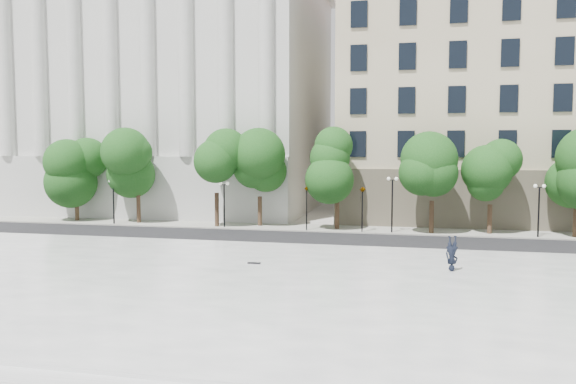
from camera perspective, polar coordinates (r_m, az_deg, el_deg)
name	(u,v)px	position (r m, az deg, el deg)	size (l,w,h in m)	color
ground	(206,308)	(24.54, -8.36, -11.57)	(160.00, 160.00, 0.00)	#A7A59E
plaza	(228,286)	(27.21, -6.11, -9.45)	(44.00, 22.00, 0.45)	white
street	(293,240)	(41.47, 0.47, -4.88)	(60.00, 8.00, 0.02)	black
far_sidewalk	(307,228)	(47.28, 1.97, -3.66)	(60.00, 4.00, 0.12)	#9D9B91
building_west	(184,94)	(66.00, -10.52, 9.75)	(31.50, 27.65, 25.60)	beige
building_east	(529,104)	(62.20, 23.28, 8.17)	(36.00, 26.15, 23.00)	beige
traffic_light_west	(307,187)	(45.19, 1.91, 0.50)	(0.56, 1.61, 4.14)	black
traffic_light_east	(362,186)	(44.60, 7.57, 0.58)	(0.95, 1.90, 4.25)	black
person_lying	(452,266)	(30.30, 16.30, -7.25)	(0.66, 0.43, 1.81)	black
skateboard	(254,263)	(30.96, -3.47, -7.22)	(0.71, 0.18, 0.07)	black
street_trees	(291,170)	(46.63, 0.28, 2.27)	(46.34, 5.05, 7.46)	#382619
lamp_posts	(309,196)	(45.52, 2.18, -0.42)	(35.76, 0.28, 4.50)	black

